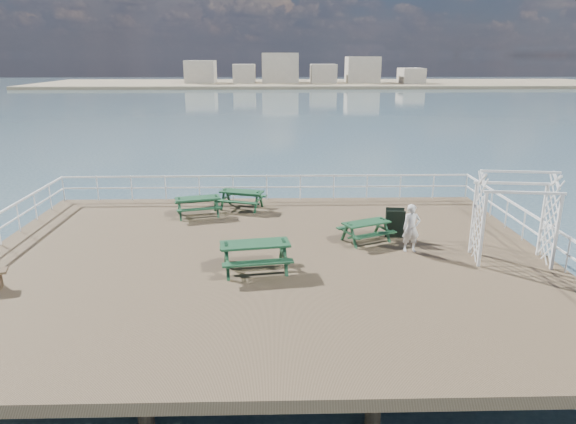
# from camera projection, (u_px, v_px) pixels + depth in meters

# --- Properties ---
(ground) EXTENTS (18.00, 14.00, 0.30)m
(ground) POSITION_uv_depth(u_px,v_px,m) (264.00, 262.00, 16.16)
(ground) COLOR brown
(ground) RESTS_ON ground
(sea_backdrop) EXTENTS (300.00, 300.00, 9.20)m
(sea_backdrop) POSITION_uv_depth(u_px,v_px,m) (317.00, 80.00, 144.74)
(sea_backdrop) COLOR #395460
(sea_backdrop) RESTS_ON ground
(railing) EXTENTS (17.77, 13.76, 1.10)m
(railing) POSITION_uv_depth(u_px,v_px,m) (263.00, 208.00, 18.31)
(railing) COLOR white
(railing) RESTS_ON ground
(picnic_table_a) EXTENTS (2.02, 1.78, 0.84)m
(picnic_table_a) POSITION_uv_depth(u_px,v_px,m) (198.00, 202.00, 20.19)
(picnic_table_a) COLOR #163E1F
(picnic_table_a) RESTS_ON ground
(picnic_table_b) EXTENTS (2.08, 1.86, 0.85)m
(picnic_table_b) POSITION_uv_depth(u_px,v_px,m) (242.00, 196.00, 21.14)
(picnic_table_b) COLOR #163E1F
(picnic_table_b) RESTS_ON ground
(picnic_table_c) EXTENTS (2.00, 1.85, 0.79)m
(picnic_table_c) POSITION_uv_depth(u_px,v_px,m) (366.00, 227.00, 17.40)
(picnic_table_c) COLOR #163E1F
(picnic_table_c) RESTS_ON ground
(picnic_table_d) EXTENTS (2.24, 1.91, 0.98)m
(picnic_table_d) POSITION_uv_depth(u_px,v_px,m) (255.00, 250.00, 14.99)
(picnic_table_d) COLOR #163E1F
(picnic_table_d) RESTS_ON ground
(trellis_arbor) EXTENTS (2.42, 1.51, 2.84)m
(trellis_arbor) POSITION_uv_depth(u_px,v_px,m) (514.00, 222.00, 15.54)
(trellis_arbor) COLOR white
(trellis_arbor) RESTS_ON ground
(sandwich_board) EXTENTS (0.69, 0.55, 1.05)m
(sandwich_board) POSITION_uv_depth(u_px,v_px,m) (395.00, 224.00, 17.75)
(sandwich_board) COLOR black
(sandwich_board) RESTS_ON ground
(person) EXTENTS (0.59, 0.41, 1.56)m
(person) POSITION_uv_depth(u_px,v_px,m) (411.00, 228.00, 16.45)
(person) COLOR silver
(person) RESTS_ON ground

